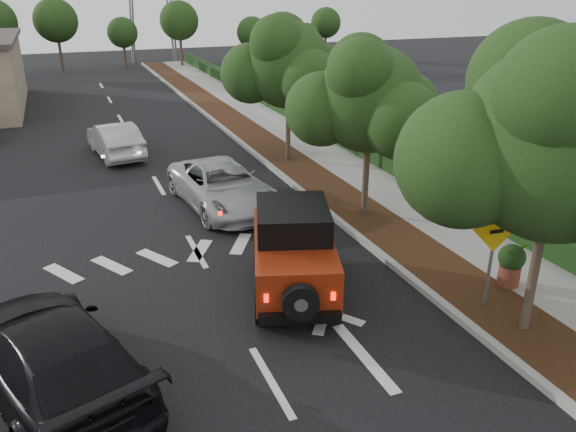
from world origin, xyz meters
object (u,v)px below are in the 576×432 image
red_jeep (293,248)px  speed_hump_sign (494,240)px  black_suv_oncoming (52,356)px  silver_suv_ahead (223,186)px

red_jeep → speed_hump_sign: 4.56m
red_jeep → black_suv_oncoming: (-5.44, -1.92, -0.28)m
black_suv_oncoming → speed_hump_sign: bearing=157.3°
red_jeep → silver_suv_ahead: bearing=109.2°
speed_hump_sign → silver_suv_ahead: bearing=119.5°
silver_suv_ahead → speed_hump_sign: speed_hump_sign is taller
red_jeep → black_suv_oncoming: 5.78m
red_jeep → speed_hump_sign: speed_hump_sign is taller
silver_suv_ahead → black_suv_oncoming: size_ratio=0.97×
silver_suv_ahead → speed_hump_sign: 9.37m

